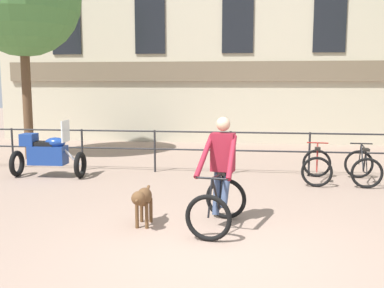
{
  "coord_description": "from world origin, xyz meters",
  "views": [
    {
      "loc": [
        0.4,
        -5.61,
        2.25
      ],
      "look_at": [
        -0.65,
        2.86,
        1.05
      ],
      "focal_mm": 42.0,
      "sensor_mm": 36.0,
      "label": 1
    }
  ],
  "objects": [
    {
      "name": "ground_plane",
      "position": [
        0.0,
        0.0,
        0.0
      ],
      "size": [
        60.0,
        60.0,
        0.0
      ],
      "primitive_type": "plane",
      "color": "gray"
    },
    {
      "name": "canal_railing",
      "position": [
        -0.0,
        5.2,
        0.71
      ],
      "size": [
        15.05,
        0.05,
        1.05
      ],
      "color": "#232326",
      "rests_on": "ground_plane"
    },
    {
      "name": "cyclist_with_bike",
      "position": [
        -0.01,
        1.14,
        0.76
      ],
      "size": [
        0.88,
        1.27,
        1.7
      ],
      "rotation": [
        0.0,
        0.0,
        -0.18
      ],
      "color": "black",
      "rests_on": "ground_plane"
    },
    {
      "name": "dog",
      "position": [
        -1.19,
        0.98,
        0.45
      ],
      "size": [
        0.24,
        0.91,
        0.64
      ],
      "rotation": [
        0.0,
        0.0,
        0.01
      ],
      "color": "brown",
      "rests_on": "ground_plane"
    },
    {
      "name": "parked_motorcycle",
      "position": [
        -4.25,
        4.28,
        0.56
      ],
      "size": [
        1.68,
        0.64,
        1.35
      ],
      "rotation": [
        0.0,
        0.0,
        1.58
      ],
      "color": "black",
      "rests_on": "ground_plane"
    },
    {
      "name": "parked_bicycle_near_lamp",
      "position": [
        1.96,
        4.54,
        0.36
      ],
      "size": [
        0.81,
        1.19,
        0.86
      ],
      "rotation": [
        0.0,
        0.0,
        3.0
      ],
      "color": "black",
      "rests_on": "ground_plane"
    },
    {
      "name": "parked_bicycle_mid_left",
      "position": [
        2.95,
        4.54,
        0.36
      ],
      "size": [
        0.74,
        1.16,
        0.86
      ],
      "rotation": [
        0.0,
        0.0,
        3.06
      ],
      "color": "black",
      "rests_on": "ground_plane"
    }
  ]
}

